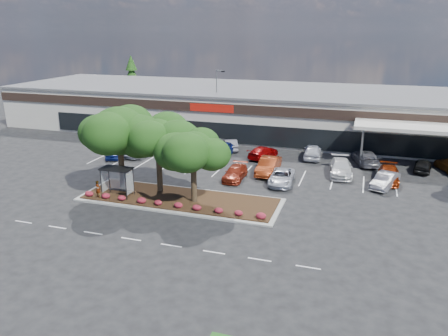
% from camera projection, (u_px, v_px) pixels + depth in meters
% --- Properties ---
extents(ground, '(160.00, 160.00, 0.00)m').
position_uv_depth(ground, '(183.00, 221.00, 34.66)').
color(ground, black).
rests_on(ground, ground).
extents(retail_store, '(80.40, 25.20, 6.25)m').
position_uv_depth(retail_store, '(273.00, 110.00, 64.41)').
color(retail_store, beige).
rests_on(retail_store, ground).
extents(landscape_island, '(18.00, 6.00, 0.26)m').
position_uv_depth(landscape_island, '(180.00, 199.00, 38.83)').
color(landscape_island, gray).
rests_on(landscape_island, ground).
extents(lane_markings, '(33.12, 20.06, 0.01)m').
position_uv_depth(lane_markings, '(222.00, 180.00, 44.14)').
color(lane_markings, silver).
rests_on(lane_markings, ground).
extents(shrub_row, '(17.00, 0.80, 0.50)m').
position_uv_depth(shrub_row, '(170.00, 204.00, 36.81)').
color(shrub_row, maroon).
rests_on(shrub_row, landscape_island).
extents(bus_shelter, '(2.75, 1.55, 2.59)m').
position_uv_depth(bus_shelter, '(118.00, 174.00, 38.83)').
color(bus_shelter, black).
rests_on(bus_shelter, landscape_island).
extents(island_tree_west, '(7.20, 7.20, 7.89)m').
position_uv_depth(island_tree_west, '(120.00, 148.00, 39.80)').
color(island_tree_west, '#123810').
rests_on(island_tree_west, landscape_island).
extents(island_tree_mid, '(6.60, 6.60, 7.32)m').
position_uv_depth(island_tree_mid, '(159.00, 152.00, 39.50)').
color(island_tree_mid, '#123810').
rests_on(island_tree_mid, landscape_island).
extents(island_tree_east, '(5.80, 5.80, 6.50)m').
position_uv_depth(island_tree_east, '(194.00, 165.00, 37.09)').
color(island_tree_east, '#123810').
rests_on(island_tree_east, landscape_island).
extents(conifer_north_west, '(4.40, 4.40, 10.00)m').
position_uv_depth(conifer_north_west, '(132.00, 81.00, 83.62)').
color(conifer_north_west, '#123810').
rests_on(conifer_north_west, ground).
extents(person_waiting, '(0.66, 0.54, 1.56)m').
position_uv_depth(person_waiting, '(98.00, 189.00, 38.69)').
color(person_waiting, '#594C47').
rests_on(person_waiting, landscape_island).
extents(light_pole, '(1.42, 0.73, 9.32)m').
position_uv_depth(light_pole, '(217.00, 108.00, 60.69)').
color(light_pole, gray).
rests_on(light_pole, ground).
extents(car_0, '(3.19, 4.54, 1.44)m').
position_uv_depth(car_0, '(114.00, 151.00, 51.76)').
color(car_0, navy).
rests_on(car_0, ground).
extents(car_1, '(2.91, 5.23, 1.38)m').
position_uv_depth(car_1, '(140.00, 150.00, 52.42)').
color(car_1, '#A5AAB2').
rests_on(car_1, ground).
extents(car_3, '(2.00, 4.65, 1.33)m').
position_uv_depth(car_3, '(235.00, 173.00, 44.21)').
color(car_3, maroon).
rests_on(car_3, ground).
extents(car_4, '(1.89, 5.20, 1.71)m').
position_uv_depth(car_4, '(268.00, 166.00, 45.86)').
color(car_4, maroon).
rests_on(car_4, ground).
extents(car_5, '(2.59, 5.08, 1.37)m').
position_uv_depth(car_5, '(282.00, 177.00, 42.89)').
color(car_5, '#B2B4BF').
rests_on(car_5, ground).
extents(car_6, '(2.76, 5.64, 1.58)m').
position_uv_depth(car_6, '(341.00, 168.00, 45.43)').
color(car_6, silver).
rests_on(car_6, ground).
extents(car_7, '(2.12, 5.01, 1.44)m').
position_uv_depth(car_7, '(388.00, 175.00, 43.54)').
color(car_7, maroon).
rests_on(car_7, ground).
extents(car_8, '(3.02, 4.70, 1.46)m').
position_uv_depth(car_8, '(385.00, 180.00, 41.84)').
color(car_8, slate).
rests_on(car_8, ground).
extents(car_9, '(3.35, 6.24, 1.72)m').
position_uv_depth(car_9, '(183.00, 138.00, 57.36)').
color(car_9, maroon).
rests_on(car_9, ground).
extents(car_10, '(2.10, 5.24, 1.69)m').
position_uv_depth(car_10, '(213.00, 144.00, 54.60)').
color(car_10, '#5E5C64').
rests_on(car_10, ground).
extents(car_11, '(2.26, 5.09, 1.70)m').
position_uv_depth(car_11, '(225.00, 148.00, 52.74)').
color(car_11, '#0D1956').
rests_on(car_11, ground).
extents(car_12, '(3.14, 4.58, 1.43)m').
position_uv_depth(car_12, '(230.00, 145.00, 54.86)').
color(car_12, slate).
rests_on(car_12, ground).
extents(car_13, '(3.28, 5.16, 1.39)m').
position_uv_depth(car_13, '(263.00, 152.00, 51.49)').
color(car_13, '#800304').
rests_on(car_13, ground).
extents(car_14, '(2.38, 5.07, 1.68)m').
position_uv_depth(car_14, '(312.00, 151.00, 51.31)').
color(car_14, silver).
rests_on(car_14, ground).
extents(car_15, '(3.59, 5.81, 1.57)m').
position_uv_depth(car_15, '(365.00, 157.00, 49.13)').
color(car_15, slate).
rests_on(car_15, ground).
extents(car_16, '(2.26, 4.30, 1.39)m').
position_uv_depth(car_16, '(423.00, 165.00, 46.56)').
color(car_16, black).
rests_on(car_16, ground).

